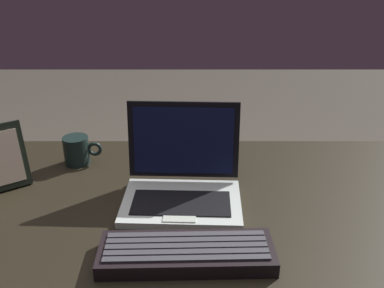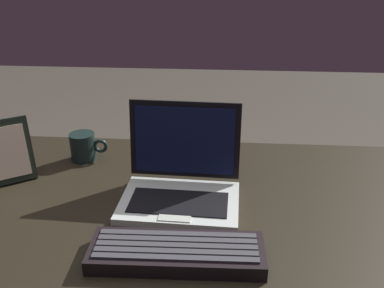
{
  "view_description": "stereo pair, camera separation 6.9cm",
  "coord_description": "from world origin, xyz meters",
  "views": [
    {
      "loc": [
        -0.05,
        -0.89,
        1.3
      ],
      "look_at": [
        -0.05,
        0.0,
        0.89
      ],
      "focal_mm": 40.08,
      "sensor_mm": 36.0,
      "label": 1
    },
    {
      "loc": [
        0.02,
        -0.88,
        1.3
      ],
      "look_at": [
        -0.05,
        0.0,
        0.89
      ],
      "focal_mm": 40.08,
      "sensor_mm": 36.0,
      "label": 2
    }
  ],
  "objects": [
    {
      "name": "laptop_front",
      "position": [
        -0.07,
        0.02,
        0.78
      ],
      "size": [
        0.29,
        0.23,
        0.22
      ],
      "color": "#B7C2BA",
      "rests_on": "desk"
    },
    {
      "name": "coffee_mug",
      "position": [
        -0.38,
        0.21,
        0.77
      ],
      "size": [
        0.11,
        0.07,
        0.08
      ],
      "color": "black",
      "rests_on": "desk"
    },
    {
      "name": "desk",
      "position": [
        0.0,
        0.0,
        0.63
      ],
      "size": [
        1.38,
        0.73,
        0.73
      ],
      "color": "black",
      "rests_on": "ground"
    },
    {
      "name": "photo_frame",
      "position": [
        -0.53,
        0.07,
        0.82
      ],
      "size": [
        0.14,
        0.11,
        0.17
      ],
      "color": "black",
      "rests_on": "desk"
    },
    {
      "name": "external_keyboard",
      "position": [
        -0.06,
        -0.21,
        0.75
      ],
      "size": [
        0.35,
        0.13,
        0.04
      ],
      "color": "black",
      "rests_on": "desk"
    }
  ]
}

